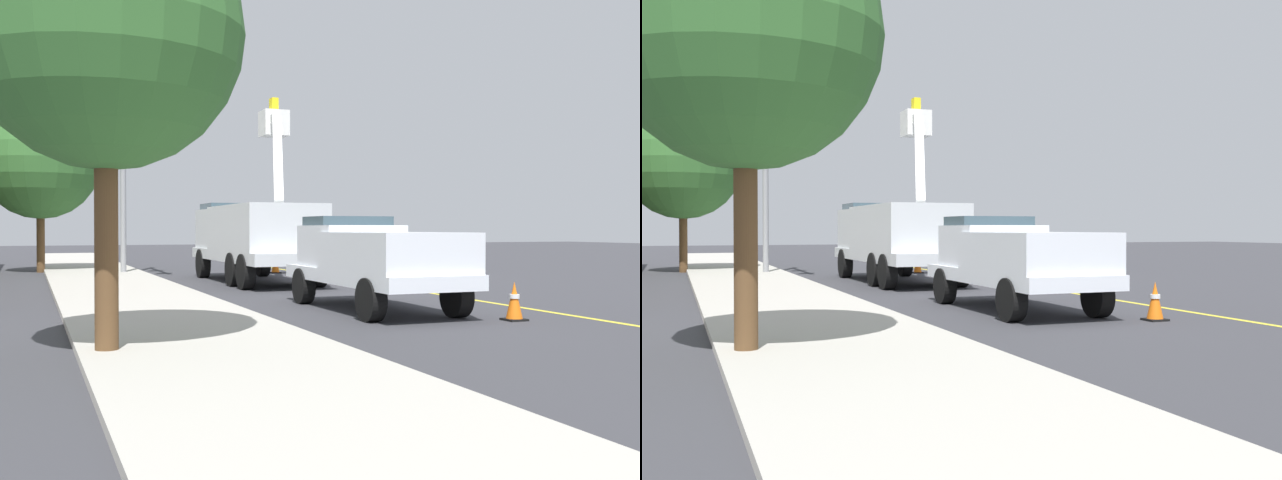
{
  "view_description": "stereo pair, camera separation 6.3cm",
  "coord_description": "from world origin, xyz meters",
  "views": [
    {
      "loc": [
        -23.23,
        10.31,
        1.77
      ],
      "look_at": [
        -0.39,
        1.27,
        1.4
      ],
      "focal_mm": 41.56,
      "sensor_mm": 36.0,
      "label": 1
    },
    {
      "loc": [
        -23.26,
        10.26,
        1.77
      ],
      "look_at": [
        -0.39,
        1.27,
        1.4
      ],
      "focal_mm": 41.56,
      "sensor_mm": 36.0,
      "label": 2
    }
  ],
  "objects": [
    {
      "name": "service_pickup_truck",
      "position": [
        -8.74,
        3.3,
        1.12
      ],
      "size": [
        5.6,
        2.2,
        2.06
      ],
      "color": "white",
      "rests_on": "ground"
    },
    {
      "name": "utility_bucket_truck",
      "position": [
        0.51,
        3.27,
        1.6
      ],
      "size": [
        8.2,
        2.87,
        6.4
      ],
      "color": "silver",
      "rests_on": "ground"
    },
    {
      "name": "traffic_cone_mid_front",
      "position": [
        4.88,
        1.1,
        0.41
      ],
      "size": [
        0.4,
        0.4,
        0.83
      ],
      "color": "black",
      "rests_on": "ground"
    },
    {
      "name": "street_tree_left",
      "position": [
        -12.79,
        9.32,
        4.44
      ],
      "size": [
        3.79,
        3.79,
        6.36
      ],
      "color": "brown",
      "rests_on": "ground"
    },
    {
      "name": "lane_centre_stripe",
      "position": [
        0.0,
        0.0,
        0.0
      ],
      "size": [
        50.0,
        0.24,
        0.01
      ],
      "primitive_type": "cube",
      "rotation": [
        0.0,
        0.0,
        -0.0
      ],
      "color": "yellow",
      "rests_on": "ground"
    },
    {
      "name": "traffic_signal_mast",
      "position": [
        4.56,
        6.89,
        5.84
      ],
      "size": [
        5.12,
        0.56,
        8.74
      ],
      "color": "gray",
      "rests_on": "ground"
    },
    {
      "name": "sidewalk_far_side",
      "position": [
        0.01,
        7.91,
        0.06
      ],
      "size": [
        60.01,
        3.69,
        0.12
      ],
      "primitive_type": "cube",
      "rotation": [
        0.0,
        0.0,
        -0.0
      ],
      "color": "#B2ADA3",
      "rests_on": "ground"
    },
    {
      "name": "street_tree_right",
      "position": [
        8.86,
        9.82,
        4.52
      ],
      "size": [
        4.72,
        4.72,
        6.89
      ],
      "color": "brown",
      "rests_on": "ground"
    },
    {
      "name": "ground",
      "position": [
        0.0,
        0.0,
        0.0
      ],
      "size": [
        120.0,
        120.0,
        0.0
      ],
      "primitive_type": "plane",
      "color": "#38383D"
    },
    {
      "name": "passing_minivan",
      "position": [
        7.28,
        -2.78,
        0.97
      ],
      "size": [
        4.8,
        1.96,
        1.69
      ],
      "color": "navy",
      "rests_on": "ground"
    },
    {
      "name": "traffic_cone_leading",
      "position": [
        -11.37,
        1.59,
        0.37
      ],
      "size": [
        0.4,
        0.4,
        0.75
      ],
      "color": "black",
      "rests_on": "ground"
    }
  ]
}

